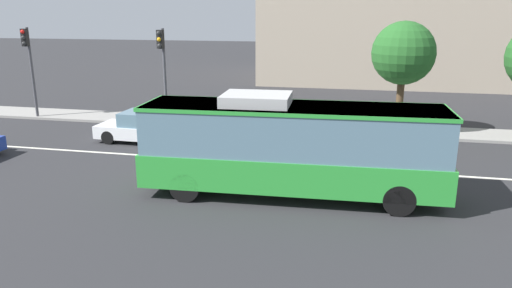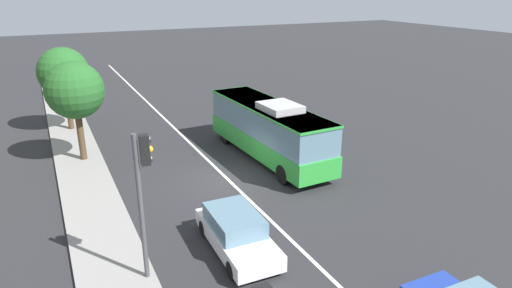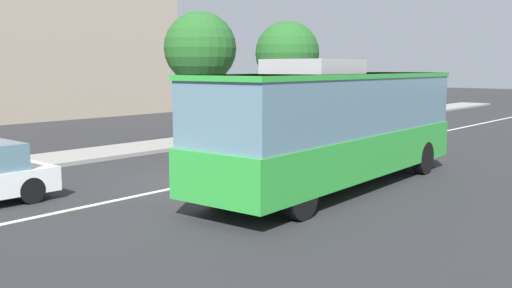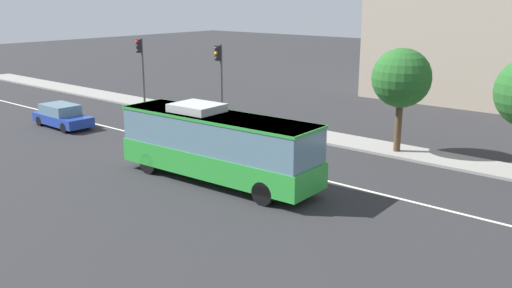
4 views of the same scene
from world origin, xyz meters
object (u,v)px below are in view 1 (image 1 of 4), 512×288
Objects in this scene: transit_bus at (291,144)px; sedan_white at (146,127)px; traffic_light_near_corner at (29,57)px; traffic_light_mid_block at (163,60)px; street_tree_kerbside_centre at (403,54)px.

transit_bus reaches higher than sedan_white.
traffic_light_mid_block is (8.04, -0.01, 0.00)m from traffic_light_near_corner.
transit_bus is at bearing 47.80° from traffic_light_mid_block.
traffic_light_near_corner is (-8.44, 3.30, 2.84)m from sedan_white.
sedan_white is at bearing -160.75° from street_tree_kerbside_centre.
transit_bus is 9.50m from sedan_white.
traffic_light_near_corner is at bearing -85.33° from traffic_light_mid_block.
transit_bus is 2.22× the size of sedan_white.
street_tree_kerbside_centre reaches higher than traffic_light_near_corner.
traffic_light_mid_block is (-8.13, 8.70, 1.75)m from transit_bus.
street_tree_kerbside_centre is at bearing 64.02° from transit_bus.
transit_bus is at bearing 146.50° from sedan_white.
sedan_white is at bearing 11.57° from traffic_light_mid_block.
traffic_light_mid_block is 0.92× the size of street_tree_kerbside_centre.
traffic_light_near_corner is 20.33m from street_tree_kerbside_centre.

